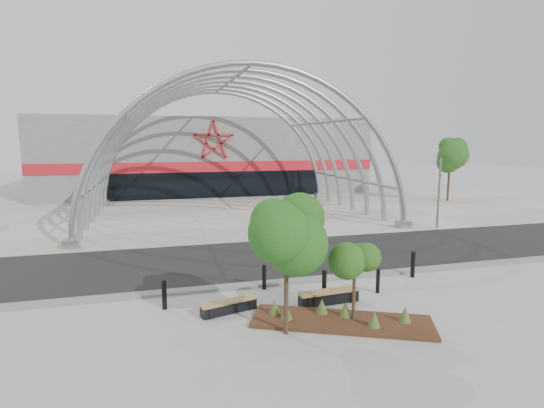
% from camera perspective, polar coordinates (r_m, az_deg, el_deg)
% --- Properties ---
extents(ground, '(140.00, 140.00, 0.00)m').
position_cam_1_polar(ground, '(17.84, 3.40, -10.18)').
color(ground, '#979792').
rests_on(ground, ground).
extents(road, '(140.00, 7.00, 0.02)m').
position_cam_1_polar(road, '(21.03, 0.36, -7.19)').
color(road, black).
rests_on(road, ground).
extents(forecourt, '(60.00, 17.00, 0.04)m').
position_cam_1_polar(forecourt, '(32.47, -5.30, -1.55)').
color(forecourt, '#A29C91').
rests_on(forecourt, ground).
extents(kerb, '(60.00, 0.50, 0.12)m').
position_cam_1_polar(kerb, '(17.59, 3.67, -10.24)').
color(kerb, slate).
rests_on(kerb, ground).
extents(arena_building, '(34.00, 15.24, 8.00)m').
position_cam_1_polar(arena_building, '(49.77, -8.93, 6.52)').
color(arena_building, slate).
rests_on(arena_building, ground).
extents(vault_canopy, '(20.80, 15.80, 20.36)m').
position_cam_1_polar(vault_canopy, '(32.47, -5.30, -1.56)').
color(vault_canopy, '#959A9E').
rests_on(vault_canopy, ground).
extents(planting_bed, '(5.85, 3.95, 0.60)m').
position_cam_1_polar(planting_bed, '(14.08, 9.03, -14.94)').
color(planting_bed, '#321911').
rests_on(planting_bed, ground).
extents(signal_pole, '(0.14, 0.65, 4.60)m').
position_cam_1_polar(signal_pole, '(29.35, 21.52, 1.49)').
color(signal_pole, slate).
rests_on(signal_pole, ground).
extents(street_tree_0, '(1.89, 1.89, 4.30)m').
position_cam_1_polar(street_tree_0, '(12.26, 1.96, -3.90)').
color(street_tree_0, '#321E16').
rests_on(street_tree_0, ground).
extents(street_tree_1, '(1.33, 1.33, 3.14)m').
position_cam_1_polar(street_tree_1, '(13.54, 11.12, -6.47)').
color(street_tree_1, '#332516').
rests_on(street_tree_1, ground).
extents(bench_0, '(2.03, 0.96, 0.42)m').
position_cam_1_polar(bench_0, '(14.70, -5.81, -13.57)').
color(bench_0, black).
rests_on(bench_0, ground).
extents(bench_1, '(2.29, 0.68, 0.47)m').
position_cam_1_polar(bench_1, '(15.49, 7.63, -12.30)').
color(bench_1, black).
rests_on(bench_1, ground).
extents(bollard_0, '(0.16, 0.16, 1.02)m').
position_cam_1_polar(bollard_0, '(15.24, -14.28, -11.74)').
color(bollard_0, black).
rests_on(bollard_0, ground).
extents(bollard_1, '(0.16, 0.16, 0.97)m').
position_cam_1_polar(bollard_1, '(16.65, -1.06, -9.78)').
color(bollard_1, black).
rests_on(bollard_1, ground).
extents(bollard_2, '(0.17, 0.17, 1.05)m').
position_cam_1_polar(bollard_2, '(15.85, 7.04, -10.66)').
color(bollard_2, black).
rests_on(bollard_2, ground).
extents(bollard_3, '(0.15, 0.15, 0.91)m').
position_cam_1_polar(bollard_3, '(16.76, 14.05, -10.03)').
color(bollard_3, black).
rests_on(bollard_3, ground).
extents(bollard_4, '(0.18, 0.18, 1.10)m').
position_cam_1_polar(bollard_4, '(18.96, 18.42, -7.72)').
color(bollard_4, black).
rests_on(bollard_4, ground).
extents(bg_tree_1, '(2.70, 2.70, 5.91)m').
position_cam_1_polar(bg_tree_1, '(43.07, 22.84, 5.98)').
color(bg_tree_1, '#2E2016').
rests_on(bg_tree_1, ground).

